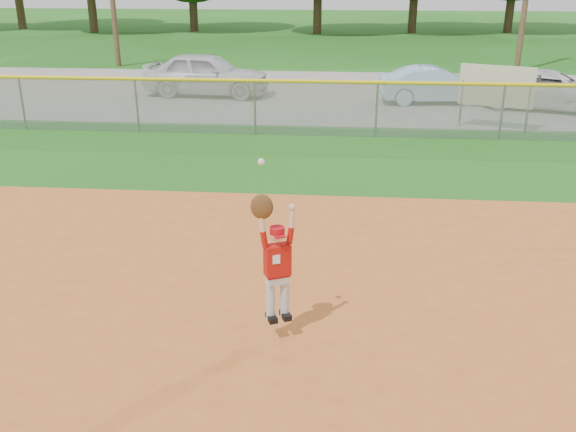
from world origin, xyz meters
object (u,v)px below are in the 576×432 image
object	(u,v)px
car_white_a	(207,74)
sponsor_sign	(496,88)
car_white_b	(551,90)
ballplayer	(275,259)
car_blue	(434,85)

from	to	relation	value
car_white_a	sponsor_sign	distance (m)	10.10
car_white_b	ballplayer	bearing A→B (deg)	169.57
sponsor_sign	ballplayer	distance (m)	12.50
car_blue	car_white_a	bearing A→B (deg)	79.76
car_white_a	car_white_b	world-z (taller)	car_white_a
car_blue	sponsor_sign	size ratio (longest dim) A/B	1.86
car_blue	car_white_b	xyz separation A→B (m)	(3.66, -0.62, 0.00)
car_white_a	sponsor_sign	bearing A→B (deg)	-110.49
car_white_a	ballplayer	distance (m)	16.25
car_blue	ballplayer	distance (m)	15.54
sponsor_sign	ballplayer	xyz separation A→B (m)	(-5.03, -11.45, -0.07)
car_white_b	car_white_a	bearing A→B (deg)	100.68
car_white_a	sponsor_sign	size ratio (longest dim) A/B	2.26
car_white_a	car_white_b	size ratio (longest dim) A/B	1.02
car_white_a	sponsor_sign	world-z (taller)	sponsor_sign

